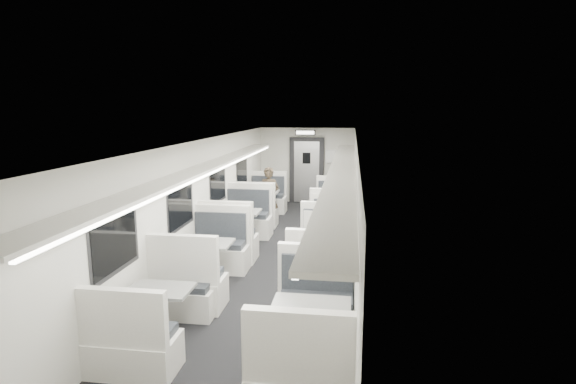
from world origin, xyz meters
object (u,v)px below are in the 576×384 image
(booth_left_a, at_px, (262,205))
(booth_left_c, at_px, (205,264))
(booth_right_b, at_px, (330,233))
(booth_left_b, at_px, (238,228))
(booth_right_c, at_px, (325,258))
(vestibule_door, at_px, (307,171))
(exit_sign, at_px, (305,132))
(booth_left_d, at_px, (161,313))
(passenger, at_px, (269,197))
(booth_right_d, at_px, (311,335))
(booth_right_a, at_px, (334,211))

(booth_left_a, distance_m, booth_left_c, 4.87)
(booth_left_a, bearing_deg, booth_right_b, -50.89)
(booth_left_c, bearing_deg, booth_left_b, 90.00)
(booth_left_a, distance_m, booth_right_c, 4.73)
(vestibule_door, distance_m, exit_sign, 1.33)
(booth_left_d, bearing_deg, exit_sign, 83.31)
(booth_left_b, height_order, passenger, passenger)
(booth_left_c, distance_m, booth_left_d, 1.82)
(booth_left_a, distance_m, booth_left_b, 2.62)
(booth_left_a, height_order, vestibule_door, vestibule_door)
(booth_right_c, bearing_deg, booth_right_d, -90.00)
(booth_right_c, distance_m, vestibule_door, 6.71)
(booth_left_c, bearing_deg, booth_right_a, 65.24)
(passenger, bearing_deg, booth_left_b, -87.06)
(vestibule_door, bearing_deg, booth_left_a, -113.29)
(booth_left_b, distance_m, vestibule_door, 5.08)
(booth_right_d, bearing_deg, booth_left_c, 132.47)
(booth_left_c, xyz_separation_m, booth_right_d, (2.00, -2.19, -0.00))
(booth_left_b, distance_m, booth_right_a, 2.89)
(booth_left_c, relative_size, booth_left_d, 1.11)
(booth_right_c, bearing_deg, booth_left_a, 115.02)
(booth_left_a, height_order, booth_left_b, booth_left_b)
(booth_left_d, relative_size, booth_right_c, 0.91)
(booth_left_b, relative_size, booth_right_a, 1.07)
(booth_left_b, height_order, booth_right_a, booth_left_b)
(booth_right_b, height_order, passenger, passenger)
(booth_left_a, relative_size, passenger, 1.45)
(booth_right_c, xyz_separation_m, booth_right_d, (0.00, -2.77, -0.00))
(booth_left_b, relative_size, booth_right_b, 1.20)
(booth_left_a, distance_m, exit_sign, 2.81)
(booth_right_b, distance_m, passenger, 2.45)
(booth_left_c, distance_m, vestibule_door, 7.29)
(booth_right_a, bearing_deg, booth_left_b, -133.77)
(passenger, bearing_deg, booth_right_b, -33.45)
(booth_left_d, bearing_deg, booth_right_a, 72.00)
(booth_left_a, xyz_separation_m, booth_left_d, (0.00, -6.69, -0.03))
(booth_left_d, height_order, booth_right_a, booth_right_a)
(booth_left_d, xyz_separation_m, exit_sign, (1.00, 8.52, 1.92))
(booth_left_d, relative_size, booth_right_b, 1.04)
(booth_left_d, relative_size, passenger, 1.33)
(booth_right_c, relative_size, booth_right_d, 1.01)
(exit_sign, bearing_deg, booth_right_d, -83.58)
(booth_left_b, bearing_deg, booth_right_a, 46.23)
(booth_left_d, height_order, booth_right_c, booth_right_c)
(booth_right_a, height_order, exit_sign, exit_sign)
(booth_right_a, relative_size, exit_sign, 3.50)
(booth_left_a, relative_size, booth_left_d, 1.09)
(booth_left_b, height_order, booth_left_c, booth_left_b)
(booth_left_a, height_order, booth_left_d, booth_left_a)
(vestibule_door, bearing_deg, exit_sign, -90.00)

